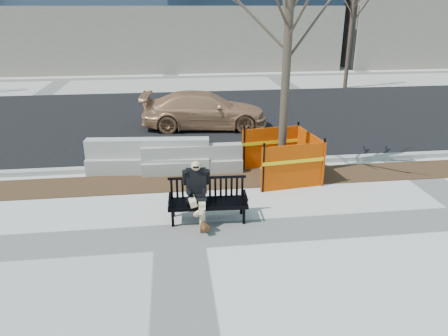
{
  "coord_description": "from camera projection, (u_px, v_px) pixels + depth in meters",
  "views": [
    {
      "loc": [
        -0.03,
        -6.91,
        4.06
      ],
      "look_at": [
        1.0,
        1.18,
        0.87
      ],
      "focal_mm": 33.55,
      "sensor_mm": 36.0,
      "label": 1
    }
  ],
  "objects": [
    {
      "name": "ground",
      "position": [
        179.0,
        236.0,
        7.87
      ],
      "size": [
        120.0,
        120.0,
        0.0
      ],
      "primitive_type": "plane",
      "color": "beige",
      "rests_on": "ground"
    },
    {
      "name": "mulch_strip",
      "position": [
        177.0,
        182.0,
        10.27
      ],
      "size": [
        40.0,
        1.2,
        0.02
      ],
      "primitive_type": "cube",
      "color": "#47301C",
      "rests_on": "ground"
    },
    {
      "name": "asphalt_street",
      "position": [
        173.0,
        118.0,
        16.0
      ],
      "size": [
        60.0,
        10.4,
        0.01
      ],
      "primitive_type": "cube",
      "color": "black",
      "rests_on": "ground"
    },
    {
      "name": "curb",
      "position": [
        176.0,
        166.0,
        11.12
      ],
      "size": [
        60.0,
        0.25,
        0.12
      ],
      "primitive_type": "cube",
      "color": "#9E9B93",
      "rests_on": "ground"
    },
    {
      "name": "bench",
      "position": [
        208.0,
        220.0,
        8.47
      ],
      "size": [
        1.63,
        0.65,
        0.86
      ],
      "primitive_type": null,
      "rotation": [
        0.0,
        0.0,
        -0.04
      ],
      "color": "black",
      "rests_on": "ground"
    },
    {
      "name": "seated_man",
      "position": [
        197.0,
        219.0,
        8.49
      ],
      "size": [
        0.56,
        0.9,
        1.23
      ],
      "primitive_type": null,
      "rotation": [
        0.0,
        0.0,
        -0.04
      ],
      "color": "black",
      "rests_on": "ground"
    },
    {
      "name": "tree_fence",
      "position": [
        280.0,
        177.0,
        10.57
      ],
      "size": [
        2.67,
        2.67,
        5.95
      ],
      "primitive_type": null,
      "rotation": [
        0.0,
        0.0,
        0.13
      ],
      "color": "#F74E00",
      "rests_on": "ground"
    },
    {
      "name": "sedan",
      "position": [
        205.0,
        128.0,
        14.82
      ],
      "size": [
        4.47,
        2.14,
        1.26
      ],
      "primitive_type": "imported",
      "rotation": [
        0.0,
        0.0,
        1.48
      ],
      "color": "tan",
      "rests_on": "ground"
    },
    {
      "name": "jersey_barrier_left",
      "position": [
        149.0,
        171.0,
        10.92
      ],
      "size": [
        3.18,
        0.9,
        0.9
      ],
      "primitive_type": null,
      "rotation": [
        0.0,
        0.0,
        -0.09
      ],
      "color": "#A09D95",
      "rests_on": "ground"
    },
    {
      "name": "jersey_barrier_right",
      "position": [
        193.0,
        172.0,
        10.89
      ],
      "size": [
        2.58,
        0.53,
        0.74
      ],
      "primitive_type": null,
      "rotation": [
        0.0,
        0.0,
        -0.01
      ],
      "color": "#9E9C94",
      "rests_on": "ground"
    },
    {
      "name": "far_tree_right",
      "position": [
        345.0,
        88.0,
        21.93
      ],
      "size": [
        2.67,
        2.67,
        6.09
      ],
      "primitive_type": null,
      "rotation": [
        0.0,
        0.0,
        -0.2
      ],
      "color": "#4A3A2F",
      "rests_on": "ground"
    }
  ]
}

